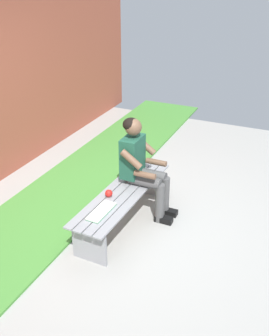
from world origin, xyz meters
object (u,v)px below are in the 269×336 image
at_px(bench_near, 123,199).
at_px(book_open, 101,211).
at_px(person_seated, 142,164).
at_px(apple, 109,193).

relative_size(bench_near, book_open, 4.28).
distance_m(bench_near, person_seated, 0.48).
distance_m(apple, book_open, 0.33).
bearing_deg(apple, book_open, 13.47).
height_order(bench_near, person_seated, person_seated).
distance_m(bench_near, book_open, 0.49).
bearing_deg(apple, person_seated, 156.96).
bearing_deg(apple, bench_near, 147.13).
xyz_separation_m(bench_near, book_open, (0.48, -0.03, 0.11)).
bearing_deg(person_seated, apple, -23.04).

